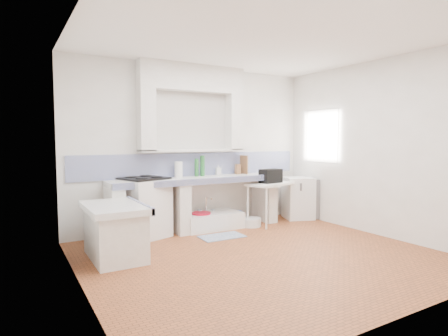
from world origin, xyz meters
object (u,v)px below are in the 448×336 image
sink (211,221)px  fridge (298,198)px  stove (144,208)px  side_table (270,203)px

sink → fridge: bearing=-2.7°
stove → fridge: 3.04m
sink → fridge: size_ratio=1.28×
stove → sink: (1.18, -0.04, -0.33)m
stove → fridge: size_ratio=1.14×
sink → side_table: 1.15m
stove → sink: 1.22m
side_table → fridge: (0.76, 0.09, 0.03)m
stove → side_table: stove is taller
sink → fridge: fridge is taller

